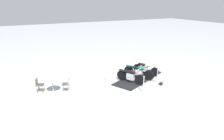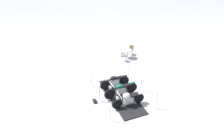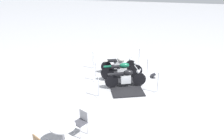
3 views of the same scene
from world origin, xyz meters
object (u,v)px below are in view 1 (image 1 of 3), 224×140
object	(u,v)px
cafe_chair_across_table	(39,84)
stanchion_left_mid	(122,70)
motorcycle_cream	(146,68)
cafe_chair_near_table	(67,83)
motorcycle_black	(131,76)
stanchion_left_front	(106,77)
motorcycle_forest	(139,71)
stanchion_right_front	(143,87)
stanchion_left_rear	(135,64)
stanchion_right_mid	(157,79)
stanchion_right_rear	(168,71)
cafe_table	(53,83)
info_placard	(161,84)

from	to	relation	value
cafe_chair_across_table	stanchion_left_mid	bearing A→B (deg)	29.40
motorcycle_cream	cafe_chair_near_table	bearing A→B (deg)	-113.03
motorcycle_black	stanchion_left_front	xyz separation A→B (m)	(-0.98, -1.32, -0.18)
motorcycle_forest	stanchion_right_front	bearing A→B (deg)	-56.22
stanchion_left_rear	stanchion_right_mid	bearing A→B (deg)	-7.62
stanchion_left_mid	stanchion_right_rear	distance (m)	3.37
stanchion_right_mid	stanchion_right_rear	distance (m)	1.81
stanchion_right_rear	cafe_chair_near_table	world-z (taller)	stanchion_right_rear
stanchion_left_front	cafe_table	distance (m)	3.55
cafe_chair_near_table	cafe_chair_across_table	bearing A→B (deg)	-0.60
stanchion_left_front	cafe_chair_near_table	bearing A→B (deg)	-82.28
motorcycle_forest	cafe_chair_across_table	size ratio (longest dim) A/B	2.36
motorcycle_black	motorcycle_forest	world-z (taller)	motorcycle_forest
stanchion_right_rear	stanchion_right_front	world-z (taller)	stanchion_right_rear
cafe_table	cafe_chair_near_table	distance (m)	0.82
motorcycle_forest	stanchion_right_rear	distance (m)	2.29
stanchion_right_mid	stanchion_left_mid	distance (m)	2.84
motorcycle_black	stanchion_left_rear	xyz separation A→B (m)	(-2.51, 1.97, -0.15)
stanchion_left_mid	stanchion_right_rear	world-z (taller)	stanchion_right_rear
stanchion_right_front	info_placard	xyz separation A→B (m)	(-0.45, 1.74, -0.25)
stanchion_left_mid	motorcycle_black	bearing A→B (deg)	-10.66
stanchion_left_front	motorcycle_forest	bearing A→B (deg)	76.31
cafe_chair_across_table	motorcycle_forest	bearing A→B (deg)	17.52
motorcycle_cream	cafe_table	bearing A→B (deg)	-116.09
stanchion_left_front	cafe_chair_across_table	xyz separation A→B (m)	(-0.29, -4.29, 0.18)
motorcycle_black	motorcycle_forest	xyz separation A→B (m)	(-0.43, 0.94, 0.03)
motorcycle_cream	stanchion_right_front	xyz separation A→B (m)	(2.46, -2.00, -0.21)
stanchion_left_mid	stanchion_right_rear	xyz separation A→B (m)	(1.81, 2.84, 0.02)
stanchion_right_front	info_placard	distance (m)	1.82
cafe_table	stanchion_left_front	bearing A→B (deg)	90.84
motorcycle_black	cafe_table	world-z (taller)	motorcycle_black
stanchion_right_rear	cafe_chair_across_table	bearing A→B (deg)	-98.66
stanchion_left_rear	cafe_chair_across_table	xyz separation A→B (m)	(1.24, -7.57, 0.16)
motorcycle_black	info_placard	bearing A→B (deg)	28.52
motorcycle_cream	stanchion_right_mid	bearing A→B (deg)	-37.29
stanchion_right_mid	cafe_chair_near_table	xyz separation A→B (m)	(-1.43, -5.64, 0.21)
info_placard	stanchion_right_rear	bearing A→B (deg)	-170.05
stanchion_right_rear	stanchion_right_front	bearing A→B (deg)	-65.05
motorcycle_black	motorcycle_cream	world-z (taller)	motorcycle_black
motorcycle_black	cafe_chair_across_table	world-z (taller)	motorcycle_black
motorcycle_forest	stanchion_left_rear	bearing A→B (deg)	125.07
stanchion_right_mid	stanchion_right_front	xyz separation A→B (m)	(0.76, -1.64, -0.00)
motorcycle_cream	stanchion_left_rear	distance (m)	1.66
info_placard	cafe_table	bearing A→B (deg)	-42.63
motorcycle_forest	stanchion_right_rear	world-z (taller)	stanchion_right_rear
info_placard	cafe_table	distance (m)	6.83
cafe_table	stanchion_left_rear	bearing A→B (deg)	103.03
motorcycle_forest	cafe_table	distance (m)	5.82
stanchion_left_rear	cafe_chair_across_table	size ratio (longest dim) A/B	1.20
stanchion_left_mid	cafe_chair_near_table	distance (m)	4.59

